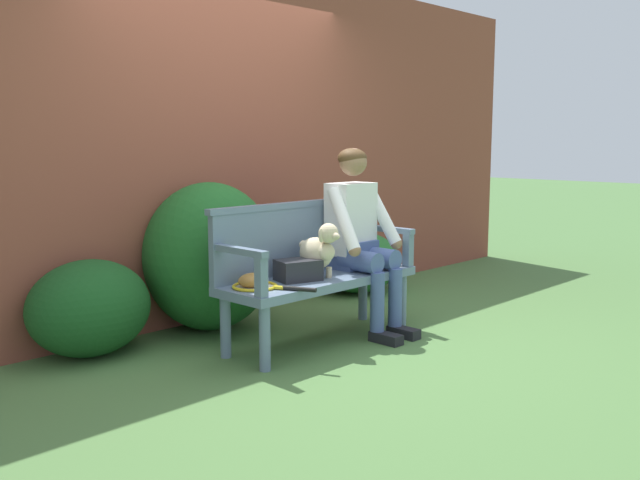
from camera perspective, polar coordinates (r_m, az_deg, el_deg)
ground_plane at (r=4.91m, az=0.00°, el=-8.31°), size 40.00×40.00×0.00m
brick_garden_fence at (r=5.61m, az=-8.93°, el=8.00°), size 8.00×0.30×2.77m
hedge_bush_mid_right at (r=6.43m, az=3.26°, el=-1.84°), size 0.83×0.67×0.56m
hedge_bush_mid_left at (r=4.77m, az=-18.33°, el=-5.30°), size 0.81×0.67×0.63m
hedge_bush_far_right at (r=5.19m, az=-9.00°, el=-1.32°), size 0.99×0.94×1.09m
garden_bench at (r=4.81m, az=0.00°, el=-3.71°), size 1.52×0.50×0.47m
bench_backrest at (r=4.91m, az=-1.85°, el=0.30°), size 1.56×0.06×0.50m
bench_armrest_left_end at (r=4.22m, az=-5.94°, el=-1.76°), size 0.06×0.50×0.28m
bench_armrest_right_end at (r=5.25m, az=6.16°, el=0.18°), size 0.06×0.50×0.28m
person_seated at (r=5.03m, az=3.23°, el=0.66°), size 0.56×0.65×1.34m
dog_on_bench at (r=4.71m, az=-0.05°, el=-0.82°), size 0.19×0.38×0.38m
tennis_racket at (r=4.43m, az=-5.03°, el=-3.81°), size 0.38×0.58×0.03m
baseball_glove at (r=4.46m, az=-5.50°, el=-3.28°), size 0.25×0.22×0.09m
sports_bag at (r=4.64m, az=-1.78°, el=-2.47°), size 0.33×0.27×0.14m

